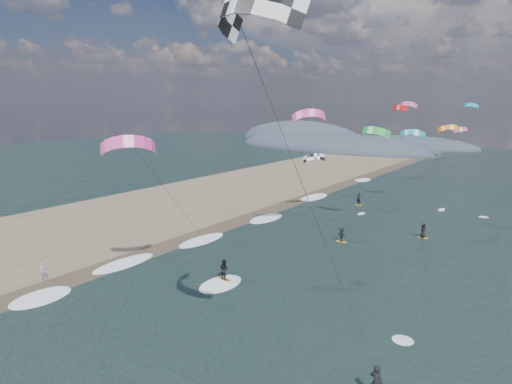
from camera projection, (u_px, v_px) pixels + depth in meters
The scene contains 10 objects.
ground at pixel (155, 332), 27.37m from camera, with size 260.00×260.00×0.00m, color black.
sand_strip at pixel (87, 228), 49.35m from camera, with size 26.00×240.00×0.00m, color brown.
wet_sand_strip at pixel (155, 250), 42.24m from camera, with size 3.00×240.00×0.00m, color #382D23.
coastal_hills at pixel (328, 146), 137.77m from camera, with size 80.00×41.00×15.00m.
kitesurfer_near_a at pixel (265, 96), 16.15m from camera, with size 8.03×9.02×18.90m.
kitesurfer_near_b at pixel (160, 187), 31.65m from camera, with size 6.88×9.34×12.81m.
far_kitesurfers at pixel (371, 223), 48.85m from camera, with size 12.64×16.50×1.78m.
bg_kite_field at pixel (416, 121), 67.39m from camera, with size 12.85×73.99×7.70m.
shoreline_surf at pixel (198, 240), 45.23m from camera, with size 2.40×79.40×0.11m.
beach_walker at pixel (42, 272), 35.01m from camera, with size 0.91×0.38×1.55m, color silver.
Camera 1 is at (20.20, -15.83, 14.60)m, focal length 30.00 mm.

